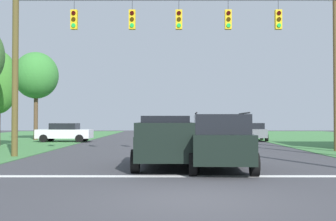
{
  "coord_description": "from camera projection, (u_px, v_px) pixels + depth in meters",
  "views": [
    {
      "loc": [
        -0.57,
        -9.46,
        1.8
      ],
      "look_at": [
        -0.51,
        12.7,
        2.29
      ],
      "focal_mm": 44.5,
      "sensor_mm": 36.0,
      "label": 1
    }
  ],
  "objects": [
    {
      "name": "ground_plane",
      "position": [
        192.0,
        199.0,
        9.42
      ],
      "size": [
        120.0,
        120.0,
        0.0
      ],
      "primitive_type": "plane",
      "color": "#3D3D42"
    },
    {
      "name": "stop_bar_stripe",
      "position": [
        185.0,
        176.0,
        13.23
      ],
      "size": [
        13.92,
        0.45,
        0.01
      ],
      "primitive_type": "cube",
      "color": "white",
      "rests_on": "ground"
    },
    {
      "name": "lane_dash_0",
      "position": [
        179.0,
        159.0,
        19.23
      ],
      "size": [
        2.5,
        0.15,
        0.01
      ],
      "primitive_type": "cube",
      "rotation": [
        0.0,
        0.0,
        1.57
      ],
      "color": "white",
      "rests_on": "ground"
    },
    {
      "name": "lane_dash_1",
      "position": [
        176.0,
        147.0,
        27.15
      ],
      "size": [
        2.5,
        0.15,
        0.01
      ],
      "primitive_type": "cube",
      "rotation": [
        0.0,
        0.0,
        1.57
      ],
      "color": "white",
      "rests_on": "ground"
    },
    {
      "name": "lane_dash_2",
      "position": [
        174.0,
        142.0,
        32.76
      ],
      "size": [
        2.5,
        0.15,
        0.01
      ],
      "primitive_type": "cube",
      "rotation": [
        0.0,
        0.0,
        1.57
      ],
      "color": "white",
      "rests_on": "ground"
    },
    {
      "name": "overhead_signal_span",
      "position": [
        178.0,
        62.0,
        20.25
      ],
      "size": [
        16.35,
        0.31,
        8.04
      ],
      "color": "brown",
      "rests_on": "ground"
    },
    {
      "name": "pickup_truck",
      "position": [
        164.0,
        141.0,
        15.98
      ],
      "size": [
        2.29,
        5.4,
        1.95
      ],
      "color": "black",
      "rests_on": "ground"
    },
    {
      "name": "suv_black",
      "position": [
        219.0,
        140.0,
        14.86
      ],
      "size": [
        2.41,
        4.89,
        2.05
      ],
      "color": "black",
      "rests_on": "ground"
    },
    {
      "name": "distant_car_crossing_white",
      "position": [
        63.0,
        132.0,
        33.42
      ],
      "size": [
        4.36,
        2.14,
        1.52
      ],
      "color": "silver",
      "rests_on": "ground"
    },
    {
      "name": "distant_car_oncoming",
      "position": [
        252.0,
        132.0,
        35.55
      ],
      "size": [
        2.3,
        4.43,
        1.52
      ],
      "color": "slate",
      "rests_on": "ground"
    },
    {
      "name": "utility_pole_mid_right",
      "position": [
        334.0,
        68.0,
        23.55
      ],
      "size": [
        0.27,
        1.72,
        9.75
      ],
      "color": "brown",
      "rests_on": "ground"
    },
    {
      "name": "tree_roadside_right",
      "position": [
        35.0,
        76.0,
        36.69
      ],
      "size": [
        3.89,
        3.89,
        7.77
      ],
      "color": "brown",
      "rests_on": "ground"
    }
  ]
}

